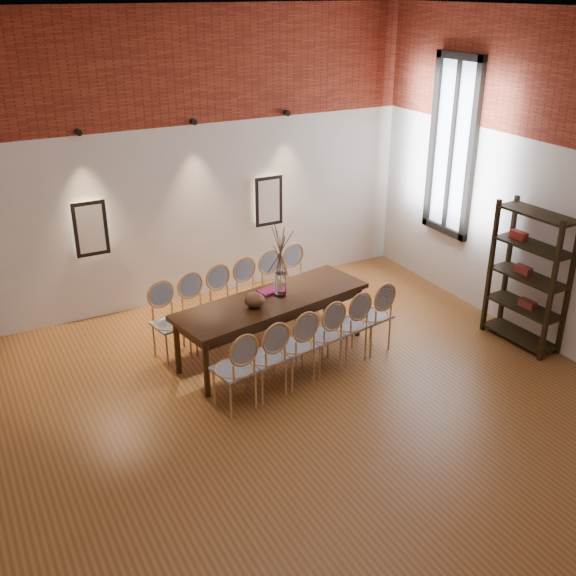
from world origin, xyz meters
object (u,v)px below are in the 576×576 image
chair_far_d (254,297)px  chair_far_e (279,289)px  chair_near_d (322,335)px  chair_near_e (347,325)px  chair_near_a (234,369)px  bowl (254,300)px  chair_near_f (372,315)px  chair_far_b (200,314)px  dining_table (273,326)px  chair_near_c (294,346)px  shelving_rack (528,277)px  vase (281,285)px  book (269,291)px  chair_near_b (265,357)px  chair_far_c (228,305)px  chair_far_f (302,281)px  chair_far_a (171,324)px

chair_far_d → chair_far_e: 0.41m
chair_near_d → chair_near_e: 0.41m
chair_near_a → bowl: chair_near_a is taller
chair_near_f → chair_far_d: bearing=121.3°
chair_near_f → chair_far_b: size_ratio=1.00×
dining_table → chair_near_e: 0.92m
chair_near_c → chair_near_f: 1.24m
chair_far_d → shelving_rack: 3.47m
chair_near_c → chair_near_f: bearing=0.0°
shelving_rack → vase: bearing=152.7°
book → chair_near_a: bearing=-132.4°
chair_near_b → vase: 1.09m
chair_far_d → book: bearing=76.5°
book → chair_far_e: bearing=53.7°
chair_near_e → dining_table: bearing=132.4°
chair_far_c → bowl: (0.04, -0.73, 0.37)m
dining_table → chair_near_c: chair_near_c is taller
chair_far_f → shelving_rack: (2.05, -2.08, 0.43)m
chair_far_d → book: 0.60m
book → shelving_rack: shelving_rack is taller
chair_far_f → chair_far_b: bearing=0.0°
bowl → shelving_rack: shelving_rack is taller
chair_near_d → chair_far_f: bearing=58.7°
chair_near_a → chair_near_b: bearing=0.0°
chair_near_b → chair_near_d: 0.82m
chair_far_b → book: bearing=144.3°
chair_near_e → vase: size_ratio=3.13×
chair_near_b → chair_far_a: size_ratio=1.00×
vase → chair_near_a: bearing=-139.4°
chair_far_d → chair_far_f: (0.81, 0.15, 0.00)m
chair_near_e → chair_far_d: (-0.65, 1.26, 0.00)m
chair_near_b → bowl: bearing=63.1°
chair_near_b → chair_far_e: 1.83m
chair_near_e → shelving_rack: bearing=-27.1°
chair_near_c → chair_far_d: (0.16, 1.41, 0.00)m
chair_near_c → chair_near_f: same height
chair_near_b → book: size_ratio=3.62×
chair_far_c → chair_near_b: bearing=73.1°
vase → shelving_rack: size_ratio=0.17×
chair_far_d → chair_far_b: bearing=0.0°
chair_near_d → shelving_rack: (2.62, -0.60, 0.43)m
chair_near_b → book: chair_near_b is taller
chair_far_a → chair_far_b: same height
chair_near_b → chair_far_a: same height
chair_far_e → chair_far_f: size_ratio=1.00×
chair_far_b → shelving_rack: bearing=143.8°
chair_far_c → chair_far_b: bearing=0.0°
dining_table → chair_far_b: size_ratio=2.63×
dining_table → chair_far_f: chair_far_f is taller
chair_near_c → chair_far_b: same height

